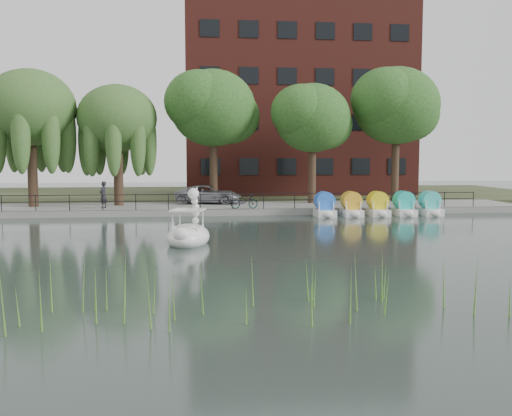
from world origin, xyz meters
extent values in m
plane|color=#38453F|center=(0.00, 0.00, 0.00)|extent=(120.00, 120.00, 0.00)
cube|color=gray|center=(0.00, 16.00, 0.20)|extent=(40.00, 6.00, 0.40)
cube|color=gray|center=(0.00, 13.05, 0.20)|extent=(40.00, 0.25, 0.40)
cube|color=#47512D|center=(0.00, 30.00, 0.18)|extent=(60.00, 22.00, 0.36)
cylinder|color=black|center=(0.00, 13.25, 1.35)|extent=(32.00, 0.04, 0.04)
cylinder|color=black|center=(0.00, 13.25, 0.95)|extent=(32.00, 0.04, 0.04)
cylinder|color=black|center=(0.00, 13.25, 0.90)|extent=(0.05, 0.05, 1.00)
cube|color=#4C1E16|center=(7.00, 30.00, 9.36)|extent=(20.00, 10.00, 18.00)
cylinder|color=#473323|center=(-13.00, 16.50, 2.50)|extent=(0.60, 0.60, 4.20)
ellipsoid|color=#507133|center=(-13.00, 16.50, 6.91)|extent=(5.88, 5.88, 5.00)
cylinder|color=#473323|center=(-7.50, 17.00, 2.30)|extent=(0.60, 0.60, 3.80)
ellipsoid|color=#507133|center=(-7.50, 17.00, 6.29)|extent=(5.32, 5.32, 4.52)
cylinder|color=#473323|center=(-1.00, 18.00, 2.65)|extent=(0.60, 0.60, 4.50)
ellipsoid|color=#457A2E|center=(-1.00, 18.00, 7.10)|extent=(6.00, 6.00, 5.10)
cylinder|color=#473323|center=(6.00, 17.50, 2.42)|extent=(0.60, 0.60, 4.05)
ellipsoid|color=#457A2E|center=(6.00, 17.50, 6.43)|extent=(5.40, 5.40, 4.59)
cylinder|color=#473323|center=(12.50, 18.50, 2.76)|extent=(0.60, 0.60, 4.72)
ellipsoid|color=#457A2E|center=(12.50, 18.50, 7.44)|extent=(6.30, 6.30, 5.36)
imported|color=gray|center=(-1.39, 17.64, 1.14)|extent=(3.36, 5.69, 1.49)
imported|color=gray|center=(0.79, 13.51, 0.90)|extent=(0.70, 1.75, 1.00)
imported|color=black|center=(-8.20, 14.82, 1.39)|extent=(0.71, 0.84, 1.98)
ellipsoid|color=white|center=(-2.65, 1.67, 0.31)|extent=(2.36, 3.10, 0.61)
cube|color=white|center=(-2.68, 1.57, 0.61)|extent=(1.39, 1.46, 0.31)
cube|color=white|center=(-2.66, 1.62, 1.46)|extent=(1.57, 1.65, 0.06)
ellipsoid|color=white|center=(-2.94, 0.53, 0.56)|extent=(0.75, 0.64, 0.57)
sphere|color=white|center=(-2.43, 2.56, 2.09)|extent=(0.49, 0.49, 0.49)
cone|color=black|center=(-2.35, 2.87, 2.06)|extent=(0.26, 0.31, 0.20)
cylinder|color=yellow|center=(-2.38, 2.74, 2.07)|extent=(0.28, 0.16, 0.27)
cube|color=white|center=(5.65, 11.89, 0.22)|extent=(1.15, 1.70, 0.44)
cylinder|color=blue|center=(5.65, 11.99, 0.95)|extent=(0.90, 1.20, 0.90)
cube|color=white|center=(7.35, 11.89, 0.22)|extent=(1.15, 1.70, 0.44)
cylinder|color=gold|center=(7.35, 11.99, 0.95)|extent=(0.90, 1.20, 0.90)
cube|color=white|center=(9.05, 11.89, 0.22)|extent=(1.15, 1.70, 0.44)
cylinder|color=yellow|center=(9.05, 11.99, 0.95)|extent=(0.90, 1.20, 0.90)
cube|color=white|center=(10.75, 11.89, 0.22)|extent=(1.15, 1.70, 0.44)
cylinder|color=#20C3B3|center=(10.75, 11.99, 0.95)|extent=(0.90, 1.20, 0.90)
cube|color=white|center=(12.45, 11.89, 0.22)|extent=(1.15, 1.70, 0.44)
cylinder|color=#3AC5BA|center=(12.45, 11.99, 0.95)|extent=(0.90, 1.20, 0.90)
camera|label=1|loc=(-2.40, -22.56, 3.74)|focal=40.00mm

